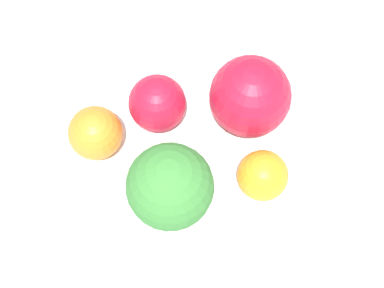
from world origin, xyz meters
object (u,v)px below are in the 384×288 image
apple_red (250,96)px  apple_green (157,103)px  orange_back (95,133)px  orange_front (263,175)px  broccoli (170,187)px  bowl (192,159)px

apple_red → apple_green: apple_red is taller
apple_green → orange_back: apple_green is taller
apple_red → orange_front: bearing=43.2°
broccoli → orange_front: broccoli is taller
bowl → orange_front: orange_front is taller
broccoli → orange_back: 0.08m
broccoli → apple_red: bearing=178.9°
bowl → apple_red: size_ratio=3.14×
apple_green → orange_front: (0.00, 0.10, -0.00)m
orange_front → orange_back: orange_back is taller
broccoli → bowl: bearing=-161.3°
apple_red → orange_back: (0.09, -0.08, -0.01)m
apple_green → orange_front: 0.10m
broccoli → apple_green: 0.08m
broccoli → apple_green: broccoli is taller
bowl → broccoli: broccoli is taller
apple_red → orange_front: 0.06m
bowl → orange_front: size_ratio=5.17×
orange_back → bowl: bearing=122.4°
bowl → orange_back: 0.08m
orange_front → broccoli: bearing=-38.1°
broccoli → apple_red: broccoli is taller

